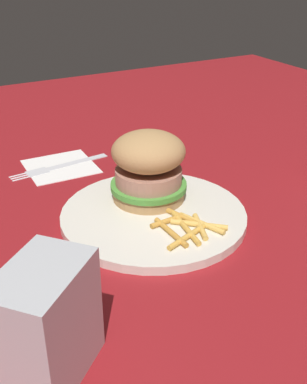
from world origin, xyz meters
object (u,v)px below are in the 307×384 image
at_px(sandwich, 147,166).
at_px(napkin_dispenser, 46,323).
at_px(fries_pile, 187,226).
at_px(fork, 60,165).
at_px(plate, 154,215).
at_px(napkin, 61,166).

distance_m(sandwich, napkin_dispenser, 0.31).
bearing_deg(fries_pile, fork, 14.61).
distance_m(sandwich, fries_pile, 0.11).
bearing_deg(napkin_dispenser, sandwich, 4.66).
height_order(plate, napkin, plate).
xyz_separation_m(napkin, fork, (-0.00, 0.00, 0.00)).
bearing_deg(fries_pile, napkin_dispenser, 120.06).
distance_m(fries_pile, fork, 0.29).
bearing_deg(plate, napkin, 13.67).
height_order(sandwich, napkin, sandwich).
height_order(plate, fork, plate).
bearing_deg(napkin, fork, 95.74).
relative_size(sandwich, fries_pile, 1.05).
bearing_deg(fries_pile, plate, 16.72).
relative_size(plate, napkin, 2.28).
height_order(plate, fries_pile, fries_pile).
relative_size(fries_pile, fork, 0.59).
bearing_deg(fork, plate, -165.94).
xyz_separation_m(fries_pile, fork, (0.28, 0.07, -0.01)).
xyz_separation_m(sandwich, fries_pile, (-0.10, -0.01, -0.05)).
height_order(sandwich, fries_pile, sandwich).
xyz_separation_m(plate, fries_pile, (-0.06, -0.02, 0.01)).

